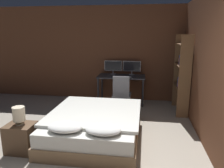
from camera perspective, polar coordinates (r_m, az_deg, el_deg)
The scene contains 12 objects.
wall_back at distance 6.38m, azimuth 2.12°, elevation 7.86°, with size 12.00×0.06×2.70m.
wall_side_right at distance 4.07m, azimuth 24.12°, elevation 3.66°, with size 0.06×12.00×2.70m.
bed at distance 4.19m, azimuth -4.52°, elevation -10.63°, with size 1.66×1.97×0.58m.
nightstand at distance 4.03m, azimuth -22.62°, elevation -12.86°, with size 0.46×0.38×0.48m.
bedside_lamp at distance 3.87m, azimuth -23.17°, elevation -7.27°, with size 0.20×0.20×0.30m.
desk at distance 6.08m, azimuth 2.48°, elevation 1.18°, with size 1.31×0.66×0.78m.
monitor_left at distance 6.28m, azimuth 0.29°, elevation 4.62°, with size 0.50×0.16×0.39m.
monitor_right at distance 6.22m, azimuth 5.20°, elevation 4.49°, with size 0.50×0.16×0.39m.
keyboard at distance 5.84m, azimuth 2.25°, elevation 1.79°, with size 0.35×0.13×0.02m.
computer_mouse at distance 5.81m, azimuth 4.84°, elevation 1.80°, with size 0.07×0.05×0.04m.
office_chair at distance 5.45m, azimuth 2.51°, elevation -3.62°, with size 0.52×0.52×0.94m.
bookshelf at distance 5.50m, azimuth 17.98°, elevation 3.22°, with size 0.27×0.90×1.91m.
Camera 1 is at (0.72, -2.37, 1.94)m, focal length 35.00 mm.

